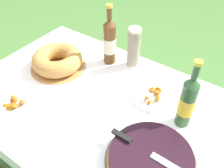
% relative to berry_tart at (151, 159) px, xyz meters
% --- Properties ---
extents(garden_table, '(1.45, 0.91, 0.74)m').
position_rel_berry_tart_xyz_m(garden_table, '(-0.34, 0.15, -0.11)').
color(garden_table, brown).
rests_on(garden_table, ground_plane).
extents(tablecloth, '(1.46, 0.92, 0.10)m').
position_rel_berry_tart_xyz_m(tablecloth, '(-0.34, 0.15, -0.04)').
color(tablecloth, white).
rests_on(tablecloth, garden_table).
extents(berry_tart, '(0.36, 0.36, 0.06)m').
position_rel_berry_tart_xyz_m(berry_tart, '(0.00, 0.00, 0.00)').
color(berry_tart, '#38383D').
rests_on(berry_tart, tablecloth).
extents(serving_knife, '(0.38, 0.03, 0.01)m').
position_rel_berry_tart_xyz_m(serving_knife, '(-0.03, 0.00, 0.04)').
color(serving_knife, silver).
rests_on(serving_knife, berry_tart).
extents(bundt_cake, '(0.32, 0.32, 0.10)m').
position_rel_berry_tart_xyz_m(bundt_cake, '(-0.74, 0.24, 0.02)').
color(bundt_cake, '#B78447').
rests_on(bundt_cake, tablecloth).
extents(cup_stack, '(0.07, 0.07, 0.24)m').
position_rel_berry_tart_xyz_m(cup_stack, '(-0.40, 0.51, 0.09)').
color(cup_stack, beige).
rests_on(cup_stack, tablecloth).
extents(cider_bottle_green, '(0.07, 0.07, 0.35)m').
position_rel_berry_tart_xyz_m(cider_bottle_green, '(0.02, 0.27, 0.11)').
color(cider_bottle_green, '#2D562D').
rests_on(cider_bottle_green, tablecloth).
extents(cider_bottle_amber, '(0.07, 0.07, 0.36)m').
position_rel_berry_tart_xyz_m(cider_bottle_amber, '(-0.53, 0.46, 0.11)').
color(cider_bottle_amber, brown).
rests_on(cider_bottle_amber, tablecloth).
extents(snack_plate_near, '(0.22, 0.22, 0.06)m').
position_rel_berry_tart_xyz_m(snack_plate_near, '(-0.69, -0.10, -0.02)').
color(snack_plate_near, white).
rests_on(snack_plate_near, tablecloth).
extents(snack_plate_left, '(0.23, 0.23, 0.06)m').
position_rel_berry_tart_xyz_m(snack_plate_left, '(-0.16, 0.33, -0.02)').
color(snack_plate_left, white).
rests_on(snack_plate_left, tablecloth).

